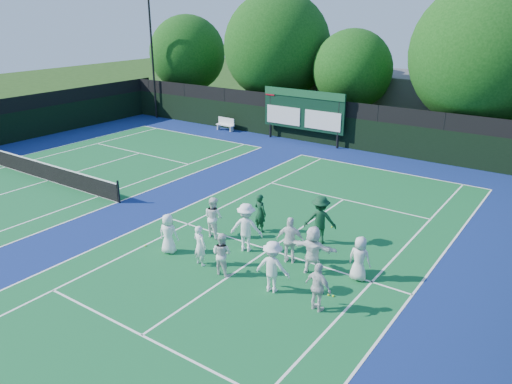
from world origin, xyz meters
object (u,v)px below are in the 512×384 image
Objects in this scene: bench at (226,124)px; coach_left at (260,213)px; tennis_net at (47,172)px; scoreboard at (303,110)px.

coach_left is (12.20, -13.18, 0.29)m from bench.
coach_left reaches higher than tennis_net.
scoreboard is 3.73× the size of coach_left.
scoreboard is 16.26m from tennis_net.
coach_left is at bearing 5.31° from tennis_net.
bench is at bearing -178.06° from scoreboard.
bench is at bearing 87.71° from tennis_net.
scoreboard is at bearing 1.94° from bench.
scoreboard is at bearing 64.40° from tennis_net.
coach_left reaches higher than bench.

